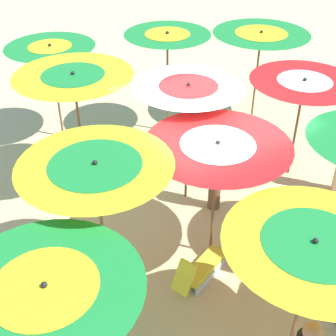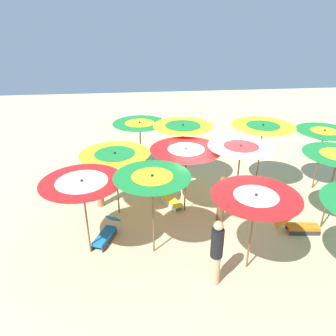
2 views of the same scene
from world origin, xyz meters
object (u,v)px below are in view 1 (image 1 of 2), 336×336
at_px(beach_umbrella_1, 74,84).
at_px(beach_umbrella_3, 47,297).
at_px(beach_umbrella_2, 96,176).
at_px(beach_umbrella_0, 51,54).
at_px(beach_umbrella_7, 312,254).
at_px(lounger_1, 201,269).
at_px(beach_umbrella_5, 188,93).
at_px(beach_umbrella_9, 303,88).
at_px(beach_umbrella_8, 261,40).
at_px(beachgoer_2, 216,172).
at_px(lounger_0, 190,136).
at_px(beach_umbrella_4, 167,41).
at_px(beach_umbrella_6, 217,152).

height_order(beach_umbrella_1, beach_umbrella_3, beach_umbrella_1).
relative_size(beach_umbrella_1, beach_umbrella_2, 1.05).
distance_m(beach_umbrella_0, beach_umbrella_7, 7.31).
relative_size(beach_umbrella_3, lounger_1, 1.78).
xyz_separation_m(beach_umbrella_1, beach_umbrella_3, (-1.81, -4.23, -0.32)).
bearing_deg(beach_umbrella_5, beach_umbrella_7, -98.32).
relative_size(beach_umbrella_9, lounger_1, 1.79).
height_order(beach_umbrella_0, beach_umbrella_8, beach_umbrella_0).
height_order(beach_umbrella_5, beachgoer_2, beach_umbrella_5).
xyz_separation_m(beach_umbrella_0, beach_umbrella_1, (-0.20, -2.18, 0.20)).
bearing_deg(lounger_0, beach_umbrella_8, -73.62).
bearing_deg(beach_umbrella_2, beach_umbrella_5, 31.52).
bearing_deg(beach_umbrella_4, beach_umbrella_5, -110.71).
distance_m(beach_umbrella_3, beachgoer_2, 4.59).
bearing_deg(lounger_1, beachgoer_2, 25.70).
height_order(beach_umbrella_7, lounger_0, beach_umbrella_7).
bearing_deg(beach_umbrella_2, beach_umbrella_1, 76.67).
height_order(beach_umbrella_7, beachgoer_2, beach_umbrella_7).
distance_m(beach_umbrella_0, beach_umbrella_1, 2.20).
bearing_deg(beach_umbrella_9, beach_umbrella_7, -130.91).
distance_m(beach_umbrella_7, lounger_1, 2.50).
relative_size(beach_umbrella_6, beachgoer_2, 1.44).
bearing_deg(beach_umbrella_4, beach_umbrella_2, -129.64).
relative_size(beach_umbrella_0, beach_umbrella_7, 1.06).
distance_m(beach_umbrella_4, beachgoer_2, 3.45).
xyz_separation_m(beach_umbrella_2, beach_umbrella_9, (4.67, 1.03, -0.17)).
height_order(lounger_0, lounger_1, lounger_1).
xyz_separation_m(beach_umbrella_7, lounger_1, (-0.34, 1.76, -1.75)).
relative_size(beach_umbrella_7, beachgoer_2, 1.38).
distance_m(lounger_1, beachgoer_2, 1.97).
height_order(beach_umbrella_6, beachgoer_2, beach_umbrella_6).
height_order(beach_umbrella_2, beach_umbrella_7, beach_umbrella_2).
bearing_deg(beach_umbrella_3, beach_umbrella_2, 52.47).
distance_m(beach_umbrella_2, beach_umbrella_3, 1.92).
relative_size(beach_umbrella_2, lounger_1, 1.96).
bearing_deg(beach_umbrella_3, lounger_0, 45.24).
xyz_separation_m(beach_umbrella_2, beach_umbrella_3, (-1.16, -1.52, -0.20)).
height_order(beach_umbrella_4, beach_umbrella_6, beach_umbrella_4).
bearing_deg(beach_umbrella_6, beach_umbrella_0, 101.27).
height_order(beach_umbrella_6, beach_umbrella_8, beach_umbrella_8).
xyz_separation_m(beach_umbrella_7, beach_umbrella_8, (3.75, 5.78, 0.14)).
height_order(beach_umbrella_1, beach_umbrella_5, beach_umbrella_1).
bearing_deg(lounger_1, beach_umbrella_4, 43.30).
xyz_separation_m(beach_umbrella_0, lounger_0, (2.55, -1.81, -1.89)).
distance_m(beach_umbrella_6, beach_umbrella_8, 5.11).
relative_size(beach_umbrella_3, lounger_0, 1.62).
xyz_separation_m(beach_umbrella_3, lounger_0, (4.56, 4.60, -1.77)).
height_order(beach_umbrella_8, lounger_1, beach_umbrella_8).
bearing_deg(beach_umbrella_9, beach_umbrella_8, 71.17).
relative_size(beach_umbrella_0, beach_umbrella_5, 0.94).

